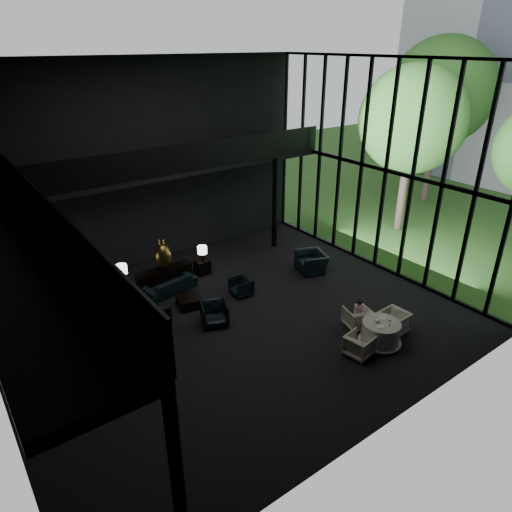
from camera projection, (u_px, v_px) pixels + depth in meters
floor at (236, 319)px, 15.24m from camera, size 14.00×12.00×0.02m
ceiling at (230, 59)px, 11.82m from camera, size 14.00×12.00×0.02m
wall_back at (149, 165)px, 17.90m from camera, size 14.00×0.04×8.00m
wall_front at (399, 284)px, 9.16m from camera, size 14.00×0.04×8.00m
curtain_wall at (386, 170)px, 17.26m from camera, size 0.20×12.00×8.00m
mezzanine_left at (13, 257)px, 10.32m from camera, size 2.00×12.00×0.25m
mezzanine_back at (183, 167)px, 17.71m from camera, size 12.00×2.00×0.25m
railing_left at (54, 223)px, 10.60m from camera, size 0.06×12.00×1.00m
railing_back at (195, 156)px, 16.73m from camera, size 12.00×0.06×1.00m
column_sw at (176, 469)px, 7.56m from camera, size 0.24×0.24×4.00m
column_nw at (24, 245)px, 15.86m from camera, size 0.24×0.24×4.00m
column_ne at (275, 204)px, 19.87m from camera, size 0.24×0.24×4.00m
tree_near at (413, 120)px, 20.35m from camera, size 4.80×4.80×7.65m
tree_far at (441, 92)px, 24.17m from camera, size 5.60×5.60×8.80m
console at (165, 276)px, 17.30m from camera, size 2.14×0.49×0.68m
bronze_urn at (163, 256)px, 16.96m from camera, size 0.64×0.64×1.20m
side_table_left at (125, 290)px, 16.45m from camera, size 0.54×0.54×0.59m
table_lamp_left at (122, 270)px, 16.15m from camera, size 0.41×0.41×0.68m
side_table_right at (202, 267)px, 18.14m from camera, size 0.53×0.53×0.58m
table_lamp_right at (202, 250)px, 17.77m from camera, size 0.37×0.37×0.63m
sofa at (170, 283)px, 16.76m from camera, size 1.95×0.82×0.74m
lounge_armchair_west at (154, 313)px, 14.71m from camera, size 0.97×1.02×0.96m
lounge_armchair_east at (241, 287)px, 16.57m from camera, size 0.66×0.70×0.68m
lounge_armchair_south at (214, 311)px, 14.80m from camera, size 1.17×1.14×0.95m
window_armchair at (312, 258)px, 18.22m from camera, size 1.25×1.54×1.16m
coffee_table at (190, 301)px, 15.94m from camera, size 0.95×0.95×0.36m
dining_table at (380, 334)px, 13.90m from camera, size 1.31×1.31×0.75m
dining_chair_north at (357, 317)px, 14.70m from camera, size 0.87×0.84×0.74m
dining_chair_east at (394, 321)px, 14.39m from camera, size 0.82×0.87×0.85m
dining_chair_west at (359, 345)px, 13.36m from camera, size 0.76×0.80×0.72m
child at (359, 308)px, 14.46m from camera, size 0.28×0.28×0.60m
plate_a at (381, 326)px, 13.53m from camera, size 0.30×0.30×0.01m
plate_b at (383, 318)px, 13.94m from camera, size 0.23×0.23×0.02m
saucer at (392, 322)px, 13.76m from camera, size 0.18×0.18×0.01m
coffee_cup at (390, 320)px, 13.77m from camera, size 0.11×0.11×0.07m
cereal_bowl at (377, 321)px, 13.73m from camera, size 0.18×0.18×0.09m
cream_pot at (390, 325)px, 13.56m from camera, size 0.08×0.08×0.07m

